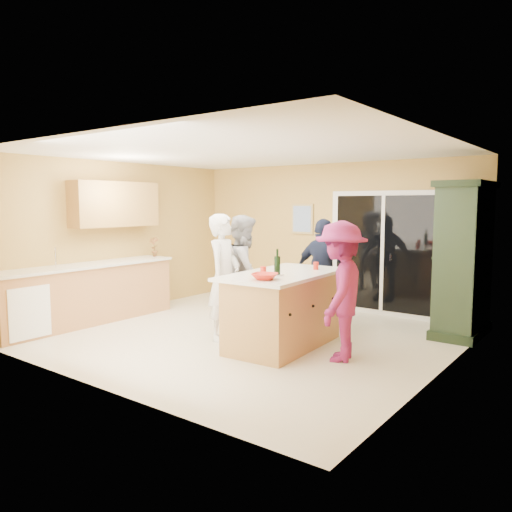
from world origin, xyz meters
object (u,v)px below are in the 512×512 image
Objects in this scene: kitchen_island at (283,312)px; woman_navy at (323,273)px; woman_white at (224,277)px; woman_grey at (245,273)px; green_hutch at (464,261)px; woman_magenta at (340,291)px.

kitchen_island is 1.16× the size of woman_navy.
woman_white is at bearing 64.61° from woman_navy.
woman_white is at bearing 155.96° from woman_grey.
green_hutch is (1.74, 2.00, 0.61)m from kitchen_island.
kitchen_island is at bearing 96.40° from woman_navy.
woman_magenta is at bearing -7.61° from kitchen_island.
green_hutch reaches higher than woman_grey.
woman_grey is at bearing -147.98° from green_hutch.
woman_white reaches higher than kitchen_island.
woman_grey is 1.24m from woman_navy.
kitchen_island is 0.95m from woman_magenta.
woman_magenta is at bearing -100.46° from woman_white.
woman_grey is 1.04× the size of woman_navy.
green_hutch reaches higher than woman_navy.
woman_navy is 1.68m from woman_magenta.
woman_white reaches higher than woman_navy.
woman_magenta is (-0.87, -2.07, -0.23)m from green_hutch.
woman_grey is at bearing -118.89° from woman_magenta.
woman_navy reaches higher than kitchen_island.
woman_white is 1.73m from woman_magenta.
woman_magenta is at bearing -112.94° from green_hutch.
woman_grey reaches higher than woman_magenta.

